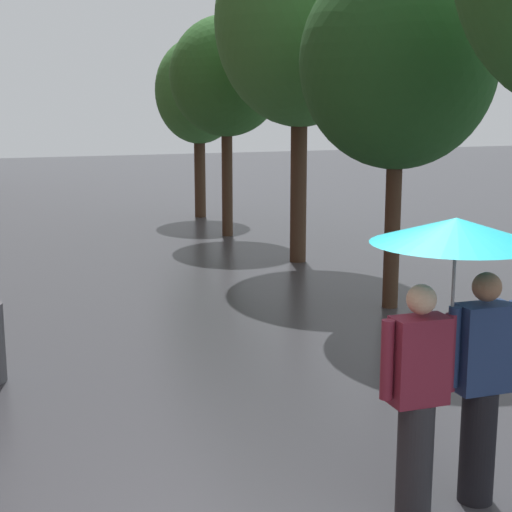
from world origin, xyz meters
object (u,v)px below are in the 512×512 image
object	(u,v)px
street_tree_4	(199,92)
street_tree_3	(226,77)
street_tree_1	(398,63)
street_tree_2	(300,23)
couple_under_umbrella	(453,315)

from	to	relation	value
street_tree_4	street_tree_3	bearing A→B (deg)	-96.58
street_tree_1	street_tree_4	world-z (taller)	street_tree_1
street_tree_2	street_tree_3	world-z (taller)	street_tree_2
street_tree_1	street_tree_3	world-z (taller)	street_tree_1
street_tree_1	street_tree_4	xyz separation A→B (m)	(0.30, 9.78, -0.26)
street_tree_4	couple_under_umbrella	xyz separation A→B (m)	(-2.96, -14.85, -1.75)
street_tree_3	street_tree_1	bearing A→B (deg)	-89.55
street_tree_1	street_tree_2	xyz separation A→B (m)	(0.18, 3.54, 0.86)
street_tree_2	street_tree_4	size ratio (longest dim) A/B	1.36
street_tree_3	couple_under_umbrella	distance (m)	12.28
street_tree_2	street_tree_4	bearing A→B (deg)	88.92
street_tree_2	couple_under_umbrella	distance (m)	9.51
street_tree_4	couple_under_umbrella	bearing A→B (deg)	-101.27
street_tree_1	street_tree_4	size ratio (longest dim) A/B	1.08
street_tree_3	street_tree_4	xyz separation A→B (m)	(0.35, 3.02, -0.27)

